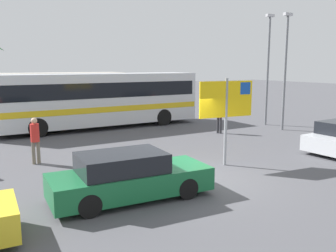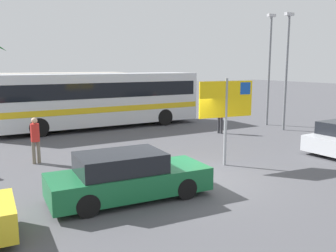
# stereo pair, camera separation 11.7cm
# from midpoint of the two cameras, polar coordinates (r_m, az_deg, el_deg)

# --- Properties ---
(ground) EXTENTS (120.00, 120.00, 0.00)m
(ground) POSITION_cam_midpoint_polar(r_m,az_deg,el_deg) (11.97, 4.37, -8.30)
(ground) COLOR #4C4C51
(bus_front_coach) EXTENTS (11.98, 2.68, 3.17)m
(bus_front_coach) POSITION_cam_midpoint_polar(r_m,az_deg,el_deg) (21.71, -11.05, 4.40)
(bus_front_coach) COLOR silver
(bus_front_coach) RESTS_ON ground
(bus_rear_coach) EXTENTS (11.98, 2.68, 3.17)m
(bus_rear_coach) POSITION_cam_midpoint_polar(r_m,az_deg,el_deg) (24.28, -20.96, 4.47)
(bus_rear_coach) COLOR silver
(bus_rear_coach) RESTS_ON ground
(ferry_sign) EXTENTS (2.19, 0.30, 3.20)m
(ferry_sign) POSITION_cam_midpoint_polar(r_m,az_deg,el_deg) (13.30, 9.04, 3.66)
(ferry_sign) COLOR gray
(ferry_sign) RESTS_ON ground
(car_green) EXTENTS (4.51, 1.94, 1.32)m
(car_green) POSITION_cam_midpoint_polar(r_m,az_deg,el_deg) (10.12, -6.54, -7.91)
(car_green) COLOR #196638
(car_green) RESTS_ON ground
(pedestrian_by_bus) EXTENTS (0.32, 0.32, 1.79)m
(pedestrian_by_bus) POSITION_cam_midpoint_polar(r_m,az_deg,el_deg) (19.79, 7.91, 1.89)
(pedestrian_by_bus) COLOR #2D2D33
(pedestrian_by_bus) RESTS_ON ground
(pedestrian_near_sign) EXTENTS (0.32, 0.32, 1.74)m
(pedestrian_near_sign) POSITION_cam_midpoint_polar(r_m,az_deg,el_deg) (14.39, -20.36, -1.59)
(pedestrian_near_sign) COLOR #706656
(pedestrian_near_sign) RESTS_ON ground
(lamp_post_left_side) EXTENTS (0.56, 0.20, 6.47)m
(lamp_post_left_side) POSITION_cam_midpoint_polar(r_m,az_deg,el_deg) (21.50, 17.77, 8.82)
(lamp_post_left_side) COLOR slate
(lamp_post_left_side) RESTS_ON ground
(lamp_post_right_side) EXTENTS (0.56, 0.20, 6.64)m
(lamp_post_right_side) POSITION_cam_midpoint_polar(r_m,az_deg,el_deg) (23.08, 15.26, 9.16)
(lamp_post_right_side) COLOR slate
(lamp_post_right_side) RESTS_ON ground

